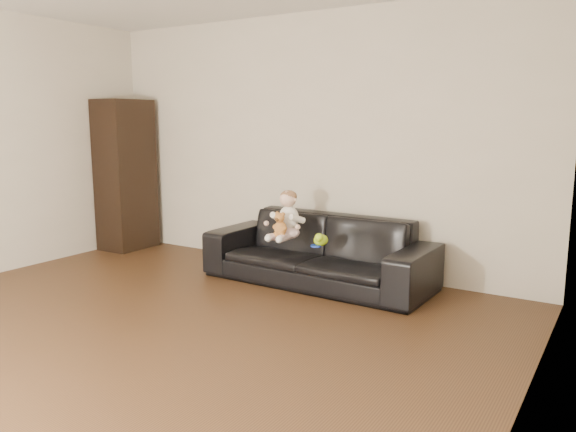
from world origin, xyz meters
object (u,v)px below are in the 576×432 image
Objects in this scene: cabinet at (126,175)px; toy_blue_disc at (316,246)px; toy_rattle at (322,242)px; teddy_bear at (280,224)px; baby at (287,218)px; sofa at (318,250)px; toy_green at (321,240)px.

cabinet is 18.73× the size of toy_blue_disc.
toy_rattle is 0.73× the size of toy_blue_disc.
toy_blue_disc is (-0.03, -0.06, -0.03)m from toy_rattle.
teddy_bear is (2.42, -0.36, -0.30)m from cabinet.
sofa is at bearing 25.59° from baby.
sofa is 0.29m from toy_green.
cabinet is at bearing 176.95° from baby.
baby is 0.15m from teddy_bear.
sofa reaches higher than toy_blue_disc.
toy_green is at bearing 2.94° from teddy_bear.
baby is (2.41, -0.22, -0.26)m from cabinet.
toy_rattle is (0.15, -0.20, 0.13)m from sofa.
baby reaches higher than toy_blue_disc.
teddy_bear is 3.24× the size of toy_rattle.
toy_green is at bearing -7.22° from cabinet.
sofa is 9.65× the size of teddy_bear.
toy_rattle is at bearing -8.77° from baby.
cabinet reaches higher than baby.
toy_green reaches higher than toy_blue_disc.
baby is 6.70× the size of toy_rattle.
teddy_bear is at bearing -9.44° from cabinet.
teddy_bear is at bearing 179.77° from toy_blue_disc.
toy_rattle is at bearing -7.00° from cabinet.
toy_green is (0.41, -0.09, -0.15)m from baby.
cabinet is at bearing 167.23° from teddy_bear.
toy_blue_disc is at bearing -18.11° from baby.
baby is at bearing 159.80° from toy_blue_disc.
teddy_bear reaches higher than toy_green.
toy_blue_disc is (0.38, -0.00, -0.16)m from teddy_bear.
toy_blue_disc is at bearing -8.34° from cabinet.
teddy_bear is at bearing -83.88° from baby.
baby is at bearing -154.74° from sofa.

